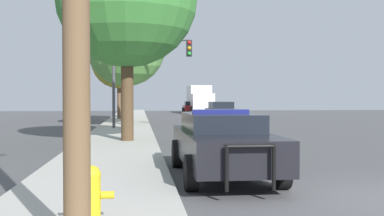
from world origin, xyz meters
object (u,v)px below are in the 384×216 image
(fire_hydrant, at_px, (91,192))
(car_background_oncoming, at_px, (221,111))
(car_background_distant, at_px, (191,107))
(box_truck, at_px, (199,99))
(tree_sidewalk_mid, at_px, (126,47))
(tree_sidewalk_far, at_px, (119,61))
(police_car, at_px, (222,142))
(traffic_light, at_px, (146,63))

(fire_hydrant, xyz_separation_m, car_background_oncoming, (6.70, 28.43, 0.23))
(car_background_distant, bearing_deg, fire_hydrant, -95.48)
(fire_hydrant, bearing_deg, car_background_distant, 82.06)
(box_truck, relative_size, tree_sidewalk_mid, 1.07)
(box_truck, relative_size, tree_sidewalk_far, 1.16)
(car_background_oncoming, bearing_deg, police_car, 79.55)
(police_car, distance_m, car_background_oncoming, 24.56)
(police_car, height_order, fire_hydrant, police_car)
(box_truck, bearing_deg, traffic_light, 77.09)
(police_car, relative_size, box_truck, 0.69)
(tree_sidewalk_far, xyz_separation_m, tree_sidewalk_mid, (0.74, -7.68, 0.26))
(traffic_light, xyz_separation_m, car_background_oncoming, (5.64, 8.63, -2.92))
(tree_sidewalk_far, relative_size, tree_sidewalk_mid, 0.93)
(traffic_light, height_order, tree_sidewalk_far, tree_sidewalk_far)
(traffic_light, height_order, box_truck, traffic_light)
(tree_sidewalk_far, height_order, tree_sidewalk_mid, tree_sidewalk_mid)
(fire_hydrant, height_order, car_background_distant, car_background_distant)
(police_car, distance_m, fire_hydrant, 4.93)
(car_background_oncoming, distance_m, tree_sidewalk_far, 8.83)
(fire_hydrant, bearing_deg, tree_sidewalk_far, 91.60)
(fire_hydrant, bearing_deg, tree_sidewalk_mid, 90.30)
(box_truck, bearing_deg, fire_hydrant, 81.52)
(fire_hydrant, bearing_deg, police_car, 59.20)
(box_truck, bearing_deg, car_background_distant, -9.75)
(police_car, xyz_separation_m, box_truck, (4.75, 41.52, 0.83))
(car_background_oncoming, distance_m, box_truck, 17.35)
(car_background_oncoming, bearing_deg, box_truck, -92.52)
(fire_hydrant, relative_size, car_background_oncoming, 0.18)
(police_car, height_order, tree_sidewalk_far, tree_sidewalk_far)
(police_car, height_order, box_truck, box_truck)
(car_background_oncoming, height_order, car_background_distant, car_background_oncoming)
(traffic_light, relative_size, box_truck, 0.64)
(car_background_distant, distance_m, tree_sidewalk_far, 17.11)
(fire_hydrant, relative_size, tree_sidewalk_mid, 0.11)
(police_car, distance_m, tree_sidewalk_far, 27.16)
(fire_hydrant, height_order, car_background_oncoming, car_background_oncoming)
(tree_sidewalk_far, distance_m, tree_sidewalk_mid, 7.72)
(traffic_light, distance_m, box_truck, 26.76)
(traffic_light, distance_m, tree_sidewalk_mid, 3.81)
(police_car, relative_size, traffic_light, 1.07)
(fire_hydrant, relative_size, car_background_distant, 0.16)
(car_background_oncoming, xyz_separation_m, tree_sidewalk_mid, (-6.82, -5.21, 4.09))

